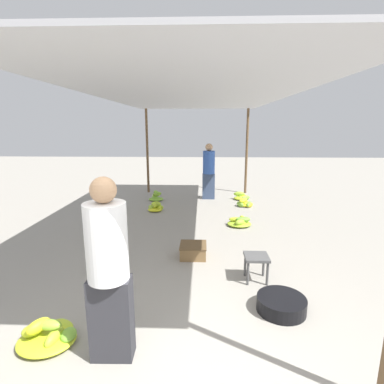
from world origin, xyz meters
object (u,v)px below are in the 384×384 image
Objects in this scene: banana_pile_left_2 at (49,336)px; banana_pile_right_0 at (245,204)px; shopper_walking_mid at (209,171)px; stool at (256,260)px; banana_pile_right_2 at (241,222)px; banana_pile_left_0 at (156,197)px; banana_pile_left_1 at (155,208)px; crate_near at (193,250)px; basin_black at (281,304)px; banana_pile_right_1 at (241,197)px; vendor_foreground at (108,269)px.

banana_pile_left_2 is 1.19× the size of banana_pile_right_0.
banana_pile_right_0 is at bearing -41.58° from shopper_walking_mid.
stool is 2.44m from banana_pile_right_2.
banana_pile_right_2 is at bearing -45.28° from banana_pile_left_0.
banana_pile_left_1 reaches higher than crate_near.
stool is 0.74× the size of banana_pile_right_0.
stool is at bearing -91.95° from banana_pile_right_2.
banana_pile_left_1 is at bearing -134.44° from shopper_walking_mid.
basin_black is at bearing -76.09° from stool.
banana_pile_right_0 is at bearing -89.15° from banana_pile_right_1.
stool is 0.23× the size of shopper_walking_mid.
banana_pile_left_2 reaches higher than banana_pile_left_1.
banana_pile_right_1 is (2.03, 6.45, -0.84)m from vendor_foreground.
stool is 4.09m from banana_pile_left_1.
banana_pile_right_1 is at bearing 87.84° from basin_black.
banana_pile_left_0 is 2.66m from banana_pile_right_0.
banana_pile_left_0 is 0.92× the size of banana_pile_right_1.
vendor_foreground reaches higher than banana_pile_right_1.
banana_pile_right_1 is 4.36m from crate_near.
stool is 0.81× the size of banana_pile_left_1.
crate_near is (-1.12, 1.51, 0.02)m from basin_black.
vendor_foreground is 2.85× the size of banana_pile_left_2.
vendor_foreground is 6.06m from banana_pile_right_0.
banana_pile_right_0 reaches higher than basin_black.
basin_black is at bearing -62.84° from banana_pile_left_1.
banana_pile_left_2 is at bearing -105.37° from shopper_walking_mid.
shopper_walking_mid is at bearing 104.79° from banana_pile_right_2.
basin_black is 1.13× the size of banana_pile_right_0.
banana_pile_left_1 reaches higher than banana_pile_right_2.
banana_pile_left_1 is at bearing 94.32° from vendor_foreground.
banana_pile_right_1 is (0.21, 5.66, -0.01)m from basin_black.
vendor_foreground is 2.15m from basin_black.
banana_pile_right_0 is at bearing -13.15° from banana_pile_left_0.
banana_pile_left_1 is 0.91× the size of banana_pile_right_1.
stool reaches higher than basin_black.
shopper_walking_mid is at bearing 97.72° from basin_black.
banana_pile_right_0 is 1.71m from banana_pile_right_2.
vendor_foreground is 2.54m from crate_near.
shopper_walking_mid reaches higher than banana_pile_left_1.
banana_pile_right_2 is at bearing -100.96° from banana_pile_right_0.
vendor_foreground is 6.82m from banana_pile_right_1.
banana_pile_right_0 is 1.15× the size of crate_near.
stool is 1.23m from crate_near.
basin_black is at bearing -53.49° from crate_near.
banana_pile_left_2 is (-0.17, -6.10, -0.02)m from banana_pile_left_0.
stool is 4.95m from banana_pile_right_1.
stool reaches higher than banana_pile_right_1.
banana_pile_left_1 is (-2.02, 3.55, -0.21)m from stool.
vendor_foreground is 3.01× the size of basin_black.
basin_black is 1.30× the size of crate_near.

